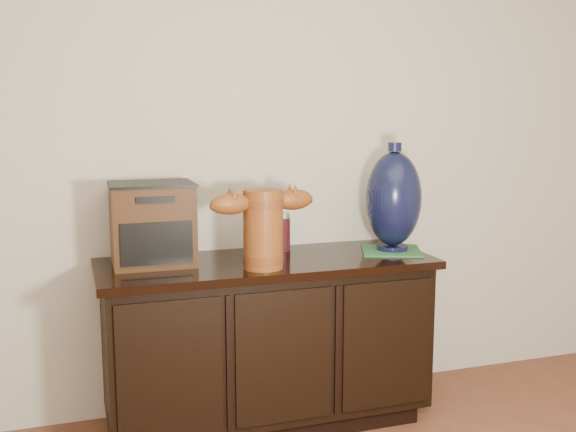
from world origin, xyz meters
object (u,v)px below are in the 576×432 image
object	(u,v)px
sideboard	(267,340)
tv_radio	(153,224)
terracotta_vessel	(263,224)
spray_can	(284,232)
lamp_base	(394,199)

from	to	relation	value
sideboard	tv_radio	world-z (taller)	tv_radio
terracotta_vessel	spray_can	size ratio (longest dim) A/B	2.58
sideboard	tv_radio	xyz separation A→B (m)	(-0.48, 0.07, 0.54)
lamp_base	spray_can	bearing A→B (deg)	160.04
terracotta_vessel	tv_radio	world-z (taller)	tv_radio
lamp_base	spray_can	size ratio (longest dim) A/B	2.74
sideboard	spray_can	xyz separation A→B (m)	(0.13, 0.16, 0.46)
terracotta_vessel	lamp_base	xyz separation A→B (m)	(0.66, 0.13, 0.06)
tv_radio	lamp_base	distance (m)	1.09
sideboard	spray_can	world-z (taller)	spray_can
tv_radio	lamp_base	size ratio (longest dim) A/B	0.71
terracotta_vessel	lamp_base	distance (m)	0.68
sideboard	lamp_base	bearing A→B (deg)	-1.46
sideboard	lamp_base	world-z (taller)	lamp_base
tv_radio	spray_can	world-z (taller)	tv_radio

